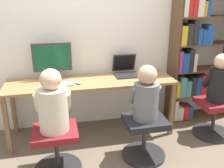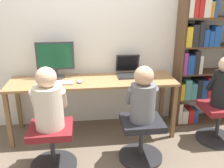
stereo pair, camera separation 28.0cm
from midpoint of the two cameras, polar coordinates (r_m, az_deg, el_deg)
ground_plane at (r=3.24m, az=-6.18°, el=-13.59°), size 14.00×14.00×0.00m
wall_back at (r=3.39m, az=-8.30°, el=11.48°), size 10.00×0.05×2.60m
desk at (r=3.20m, az=-7.23°, el=-0.55°), size 2.12×0.58×0.75m
desktop_monitor at (r=3.25m, az=-15.92°, el=5.09°), size 0.48×0.21×0.47m
laptop at (r=3.36m, az=0.84°, el=2.97°), size 0.32×0.33×0.26m
keyboard at (r=3.07m, az=-15.12°, el=-0.19°), size 0.39×0.14×0.03m
computer_mouse_by_keyboard at (r=3.09m, az=-10.20°, el=0.35°), size 0.07×0.11×0.03m
office_chair_left at (r=2.77m, az=-15.50°, el=-13.96°), size 0.50×0.50×0.49m
office_chair_right at (r=2.89m, az=4.60°, el=-11.70°), size 0.50×0.50×0.49m
person_at_monitor at (r=2.54m, az=-16.51°, el=-4.45°), size 0.36×0.31×0.64m
person_at_laptop at (r=2.67m, az=4.86°, el=-2.63°), size 0.33×0.28×0.61m
bookshelf at (r=3.68m, az=16.28°, el=5.70°), size 0.92×0.31×1.88m
office_chair_side at (r=3.51m, az=20.20°, el=-6.91°), size 0.50×0.50×0.49m
person_near_shelf at (r=3.33m, az=21.16°, el=0.81°), size 0.32×0.28×0.62m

